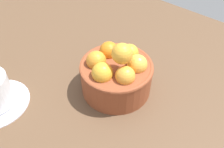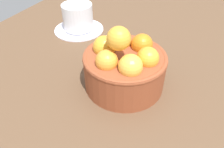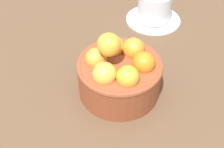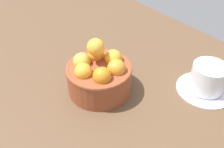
{
  "view_description": "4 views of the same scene",
  "coord_description": "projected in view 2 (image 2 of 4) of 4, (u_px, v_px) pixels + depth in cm",
  "views": [
    {
      "loc": [
        -22.46,
        26.23,
        37.43
      ],
      "look_at": [
        0.74,
        0.57,
        4.29
      ],
      "focal_mm": 35.87,
      "sensor_mm": 36.0,
      "label": 1
    },
    {
      "loc": [
        -30.69,
        -11.98,
        29.23
      ],
      "look_at": [
        -1.86,
        1.73,
        3.39
      ],
      "focal_mm": 35.25,
      "sensor_mm": 36.0,
      "label": 2
    },
    {
      "loc": [
        -12.81,
        -36.34,
        41.61
      ],
      "look_at": [
        -1.45,
        -0.1,
        4.89
      ],
      "focal_mm": 46.94,
      "sensor_mm": 36.0,
      "label": 3
    },
    {
      "loc": [
        37.67,
        -24.97,
        41.15
      ],
      "look_at": [
        1.88,
        2.37,
        4.91
      ],
      "focal_mm": 39.42,
      "sensor_mm": 36.0,
      "label": 4
    }
  ],
  "objects": [
    {
      "name": "ground_plane",
      "position": [
        124.0,
        90.0,
        0.45
      ],
      "size": [
        158.13,
        88.57,
        3.19
      ],
      "primitive_type": "cube",
      "color": "brown"
    },
    {
      "name": "coffee_cup",
      "position": [
        78.0,
        19.0,
        0.6
      ],
      "size": [
        13.64,
        13.64,
        7.31
      ],
      "color": "silver",
      "rests_on": "ground_plane"
    },
    {
      "name": "terracotta_bowl",
      "position": [
        124.0,
        65.0,
        0.41
      ],
      "size": [
        15.46,
        15.46,
        13.24
      ],
      "color": "brown",
      "rests_on": "ground_plane"
    }
  ]
}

